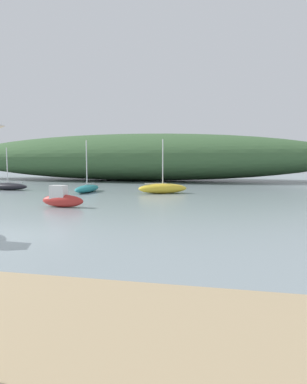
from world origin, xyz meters
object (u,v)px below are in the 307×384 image
Objects in this scene: motorboat_near_shore at (62,199)px; sailboat_by_sandbar at (163,188)px; sailboat_off_point at (8,186)px; sailboat_centre_water at (87,188)px.

motorboat_near_shore is 9.77m from sailboat_by_sandbar.
sailboat_by_sandbar is (13.90, -0.39, 0.08)m from sailboat_off_point.
sailboat_off_point is 13.90m from sailboat_by_sandbar.
sailboat_off_point is 0.95× the size of sailboat_by_sandbar.
sailboat_by_sandbar reaches higher than motorboat_near_shore.
motorboat_near_shore is (2.10, -8.55, 0.15)m from sailboat_centre_water.
sailboat_off_point is at bearing 136.66° from motorboat_near_shore.
sailboat_by_sandbar is at bearing 3.10° from sailboat_centre_water.
motorboat_near_shore is 0.60× the size of sailboat_by_sandbar.
sailboat_centre_water is 0.99× the size of sailboat_by_sandbar.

